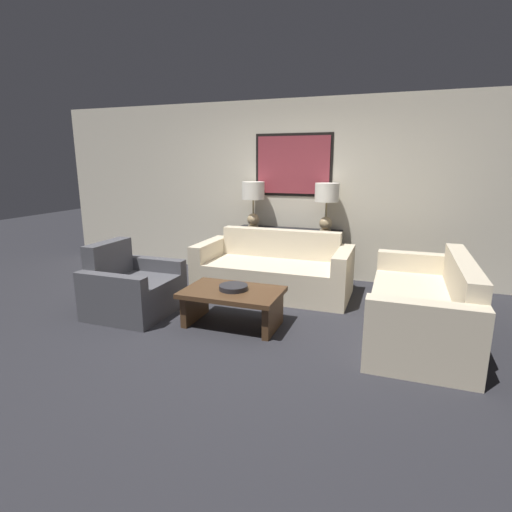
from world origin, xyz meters
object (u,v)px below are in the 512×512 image
Objects in this scene: couch_by_back_wall at (274,272)px; couch_by_side at (423,308)px; table_lamp_right at (327,198)px; table_lamp_left at (253,196)px; decorative_bowl at (233,287)px; console_table at (288,254)px; armchair_near_back_wall at (132,289)px; coffee_table at (233,300)px.

couch_by_side is (1.85, -0.79, 0.00)m from couch_by_back_wall.
couch_by_side is (1.29, -1.52, -0.95)m from table_lamp_right.
couch_by_side is at bearing -32.24° from table_lamp_left.
table_lamp_right is 2.22× the size of decorative_bowl.
console_table is 2.42m from armchair_near_back_wall.
couch_by_back_wall is 1.24m from coffee_table.
armchair_near_back_wall is (-1.35, -2.00, -0.10)m from console_table.
coffee_table is at bearing -108.19° from decorative_bowl.
coffee_table is 1.27m from armchair_near_back_wall.
console_table is 0.77× the size of couch_by_back_wall.
console_table is at bearing 0.00° from table_lamp_left.
coffee_table is (-0.64, -1.96, -0.95)m from table_lamp_right.
couch_by_back_wall is 1.23m from decorative_bowl.
table_lamp_right is at bearing 71.92° from decorative_bowl.
table_lamp_right is 2.21m from couch_by_side.
console_table is 1.02m from table_lamp_left.
table_lamp_right is at bearing 0.00° from table_lamp_left.
decorative_bowl is (-0.08, -1.95, 0.04)m from console_table.
table_lamp_left reaches higher than coffee_table.
couch_by_back_wall reaches higher than console_table.
table_lamp_right is 0.73× the size of armchair_near_back_wall.
table_lamp_left is 0.34× the size of couch_by_side.
couch_by_back_wall is at bearing -90.00° from console_table.
table_lamp_right is at bearing 46.34° from armchair_near_back_wall.
table_lamp_left reaches higher than couch_by_back_wall.
console_table is 0.77× the size of couch_by_side.
couch_by_back_wall is at bearing 86.23° from coffee_table.
coffee_table is (-0.08, -1.96, -0.09)m from console_table.
console_table is 2.40m from couch_by_side.
armchair_near_back_wall reaches higher than couch_by_back_wall.
couch_by_side is at bearing 8.58° from armchair_near_back_wall.
table_lamp_right is at bearing 71.92° from coffee_table.
armchair_near_back_wall is (-1.35, -1.28, -0.00)m from couch_by_back_wall.
couch_by_back_wall and couch_by_side have the same top height.
armchair_near_back_wall is (-3.20, -0.48, -0.00)m from couch_by_side.
table_lamp_right is at bearing 130.34° from couch_by_side.
table_lamp_left is 3.00m from couch_by_side.
armchair_near_back_wall is at bearing -171.42° from couch_by_side.
couch_by_side is at bearing -49.66° from table_lamp_right.
coffee_table is 3.39× the size of decorative_bowl.
couch_by_back_wall is 1.95× the size of coffee_table.
decorative_bowl is at bearing 2.54° from armchair_near_back_wall.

